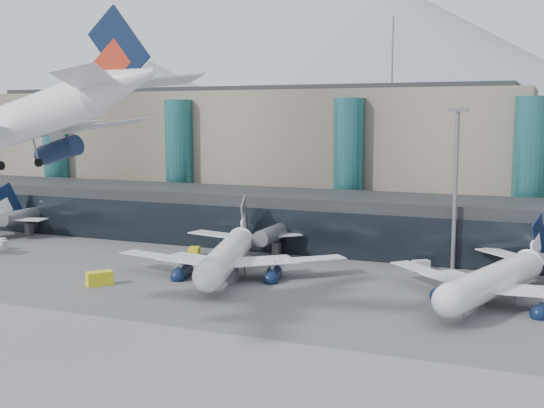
{
  "coord_description": "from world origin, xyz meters",
  "views": [
    {
      "loc": [
        44.33,
        -61.29,
        24.27
      ],
      "look_at": [
        5.44,
        32.0,
        11.25
      ],
      "focal_mm": 45.0,
      "sensor_mm": 36.0,
      "label": 1
    }
  ],
  "objects_px": {
    "hero_jet": "(27,111)",
    "veh_d": "(421,265)",
    "jet_parked_mid": "(231,244)",
    "veh_c": "(224,275)",
    "veh_b": "(194,252)",
    "veh_h": "(100,278)",
    "jet_parked_right": "(505,267)",
    "lightmast_mid": "(456,180)"
  },
  "relations": [
    {
      "from": "jet_parked_mid",
      "to": "veh_h",
      "type": "distance_m",
      "value": 20.52
    },
    {
      "from": "hero_jet",
      "to": "veh_d",
      "type": "height_order",
      "value": "hero_jet"
    },
    {
      "from": "hero_jet",
      "to": "veh_h",
      "type": "relative_size",
      "value": 10.34
    },
    {
      "from": "jet_parked_mid",
      "to": "veh_d",
      "type": "xyz_separation_m",
      "value": [
        27.01,
        13.53,
        -3.81
      ]
    },
    {
      "from": "jet_parked_mid",
      "to": "veh_h",
      "type": "relative_size",
      "value": 10.36
    },
    {
      "from": "hero_jet",
      "to": "veh_c",
      "type": "distance_m",
      "value": 40.77
    },
    {
      "from": "veh_b",
      "to": "veh_h",
      "type": "distance_m",
      "value": 23.32
    },
    {
      "from": "hero_jet",
      "to": "veh_b",
      "type": "height_order",
      "value": "hero_jet"
    },
    {
      "from": "hero_jet",
      "to": "veh_h",
      "type": "height_order",
      "value": "hero_jet"
    },
    {
      "from": "lightmast_mid",
      "to": "veh_b",
      "type": "height_order",
      "value": "lightmast_mid"
    },
    {
      "from": "jet_parked_right",
      "to": "veh_b",
      "type": "xyz_separation_m",
      "value": [
        -51.94,
        8.78,
        -3.57
      ]
    },
    {
      "from": "jet_parked_mid",
      "to": "jet_parked_right",
      "type": "distance_m",
      "value": 40.49
    },
    {
      "from": "veh_c",
      "to": "veh_b",
      "type": "bearing_deg",
      "value": 128.43
    },
    {
      "from": "lightmast_mid",
      "to": "hero_jet",
      "type": "distance_m",
      "value": 65.66
    },
    {
      "from": "veh_b",
      "to": "veh_d",
      "type": "height_order",
      "value": "veh_b"
    },
    {
      "from": "lightmast_mid",
      "to": "veh_c",
      "type": "xyz_separation_m",
      "value": [
        -30.07,
        -21.28,
        -13.32
      ]
    },
    {
      "from": "jet_parked_right",
      "to": "veh_d",
      "type": "distance_m",
      "value": 19.49
    },
    {
      "from": "veh_d",
      "to": "jet_parked_mid",
      "type": "bearing_deg",
      "value": 167.46
    },
    {
      "from": "lightmast_mid",
      "to": "veh_h",
      "type": "height_order",
      "value": "lightmast_mid"
    },
    {
      "from": "lightmast_mid",
      "to": "veh_d",
      "type": "distance_m",
      "value": 14.57
    },
    {
      "from": "jet_parked_mid",
      "to": "hero_jet",
      "type": "bearing_deg",
      "value": 157.64
    },
    {
      "from": "lightmast_mid",
      "to": "hero_jet",
      "type": "relative_size",
      "value": 0.68
    },
    {
      "from": "veh_b",
      "to": "veh_h",
      "type": "bearing_deg",
      "value": 155.37
    },
    {
      "from": "veh_h",
      "to": "jet_parked_mid",
      "type": "bearing_deg",
      "value": -4.7
    },
    {
      "from": "hero_jet",
      "to": "veh_d",
      "type": "bearing_deg",
      "value": 62.62
    },
    {
      "from": "jet_parked_mid",
      "to": "veh_b",
      "type": "height_order",
      "value": "jet_parked_mid"
    },
    {
      "from": "jet_parked_mid",
      "to": "veh_h",
      "type": "height_order",
      "value": "jet_parked_mid"
    },
    {
      "from": "jet_parked_mid",
      "to": "veh_h",
      "type": "bearing_deg",
      "value": 119.9
    },
    {
      "from": "veh_c",
      "to": "jet_parked_mid",
      "type": "bearing_deg",
      "value": 101.97
    },
    {
      "from": "jet_parked_right",
      "to": "jet_parked_mid",
      "type": "bearing_deg",
      "value": 107.56
    },
    {
      "from": "veh_c",
      "to": "veh_d",
      "type": "height_order",
      "value": "veh_c"
    },
    {
      "from": "veh_b",
      "to": "veh_h",
      "type": "height_order",
      "value": "veh_h"
    },
    {
      "from": "jet_parked_right",
      "to": "veh_d",
      "type": "xyz_separation_m",
      "value": [
        -13.47,
        13.61,
        -3.62
      ]
    },
    {
      "from": "jet_parked_mid",
      "to": "veh_c",
      "type": "bearing_deg",
      "value": 179.86
    },
    {
      "from": "veh_b",
      "to": "jet_parked_right",
      "type": "bearing_deg",
      "value": -117.66
    },
    {
      "from": "veh_h",
      "to": "veh_b",
      "type": "bearing_deg",
      "value": 33.03
    },
    {
      "from": "jet_parked_right",
      "to": "veh_d",
      "type": "height_order",
      "value": "jet_parked_right"
    },
    {
      "from": "hero_jet",
      "to": "jet_parked_right",
      "type": "distance_m",
      "value": 62.43
    },
    {
      "from": "hero_jet",
      "to": "veh_d",
      "type": "relative_size",
      "value": 14.14
    },
    {
      "from": "lightmast_mid",
      "to": "veh_b",
      "type": "relative_size",
      "value": 9.17
    },
    {
      "from": "lightmast_mid",
      "to": "veh_c",
      "type": "height_order",
      "value": "lightmast_mid"
    },
    {
      "from": "veh_d",
      "to": "veh_h",
      "type": "distance_m",
      "value": 49.76
    }
  ]
}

